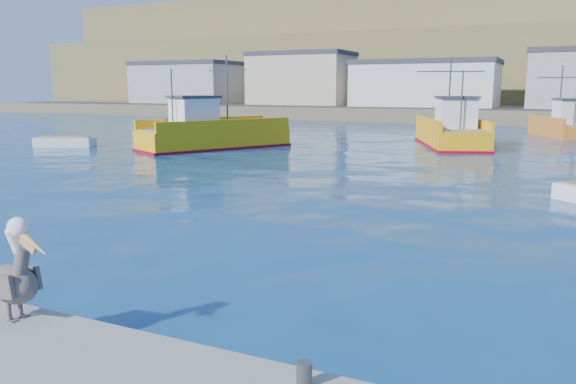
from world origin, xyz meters
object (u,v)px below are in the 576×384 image
Objects in this scene: skiff_left at (65,143)px; trawler_yellow_a at (211,134)px; boat_orange at (563,125)px; pelican at (15,276)px; trawler_yellow_b at (451,132)px.

trawler_yellow_a is at bearing 18.25° from skiff_left.
pelican is at bearing -99.99° from boat_orange.
trawler_yellow_a is 30.21m from pelican.
pelican reaches higher than skiff_left.
trawler_yellow_b is at bearing 30.52° from trawler_yellow_a.
trawler_yellow_b is at bearing 88.34° from pelican.
trawler_yellow_b is 35.62m from pelican.
boat_orange is at bearing 58.76° from trawler_yellow_b.
skiff_left is (-10.19, -3.36, -0.72)m from trawler_yellow_a.
trawler_yellow_a is 2.56× the size of skiff_left.
boat_orange is (22.08, 20.83, -0.00)m from trawler_yellow_a.
trawler_yellow_b reaches higher than skiff_left.
trawler_yellow_b reaches higher than boat_orange.
trawler_yellow_b is 14.23m from boat_orange.
skiff_left is (-24.89, -12.03, -0.70)m from trawler_yellow_b.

